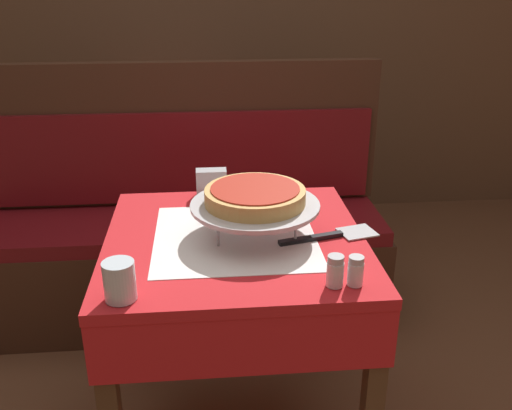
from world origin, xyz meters
name	(u,v)px	position (x,y,z in m)	size (l,w,h in m)	color
dining_table_front	(236,272)	(0.00, 0.00, 0.62)	(0.73, 0.73, 0.73)	red
dining_table_rear	(166,129)	(-0.28, 1.54, 0.64)	(0.65, 0.65, 0.74)	red
booth_bench	(184,245)	(-0.18, 0.77, 0.33)	(1.71, 0.46, 1.08)	#3D2316
back_wall_panel	(214,12)	(0.00, 1.94, 1.20)	(6.00, 0.04, 2.40)	brown
pizza_pan_stand	(255,207)	(0.06, 0.01, 0.82)	(0.36, 0.36, 0.10)	#ADADB2
deep_dish_pizza	(255,196)	(0.06, 0.01, 0.85)	(0.28, 0.28, 0.05)	tan
pizza_server	(331,236)	(0.27, -0.03, 0.74)	(0.29, 0.12, 0.01)	#BCBCC1
water_glass_near	(120,281)	(-0.28, -0.30, 0.78)	(0.07, 0.07, 0.09)	silver
salt_shaker	(335,271)	(0.22, -0.29, 0.77)	(0.04, 0.04, 0.08)	silver
pepper_shaker	(356,271)	(0.27, -0.29, 0.77)	(0.04, 0.04, 0.07)	silver
napkin_holder	(212,183)	(-0.06, 0.32, 0.78)	(0.10, 0.05, 0.09)	#B2B2B7
condiment_caddy	(151,104)	(-0.34, 1.47, 0.79)	(0.14, 0.14, 0.18)	black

